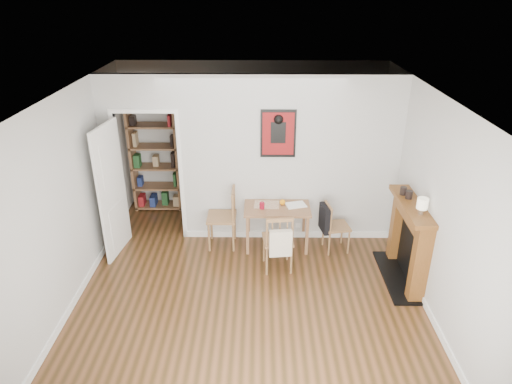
{
  "coord_description": "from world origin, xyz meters",
  "views": [
    {
      "loc": [
        0.14,
        -5.07,
        3.79
      ],
      "look_at": [
        0.08,
        0.6,
        1.15
      ],
      "focal_mm": 32.0,
      "sensor_mm": 36.0,
      "label": 1
    }
  ],
  "objects_px": {
    "ceramic_jar_a": "(409,195)",
    "ceramic_jar_b": "(403,191)",
    "chair_left": "(222,218)",
    "red_glass": "(262,206)",
    "fireplace": "(410,239)",
    "orange_fruit": "(282,202)",
    "dining_table": "(277,211)",
    "bookshelf": "(155,157)",
    "mantel_lamp": "(422,204)",
    "chair_front": "(278,240)",
    "notebook": "(296,205)",
    "chair_right": "(335,226)"
  },
  "relations": [
    {
      "from": "mantel_lamp",
      "to": "ceramic_jar_b",
      "type": "height_order",
      "value": "mantel_lamp"
    },
    {
      "from": "bookshelf",
      "to": "ceramic_jar_b",
      "type": "distance_m",
      "value": 4.22
    },
    {
      "from": "chair_front",
      "to": "ceramic_jar_b",
      "type": "xyz_separation_m",
      "value": [
        1.68,
        0.04,
        0.76
      ]
    },
    {
      "from": "chair_front",
      "to": "orange_fruit",
      "type": "bearing_deg",
      "value": 82.6
    },
    {
      "from": "dining_table",
      "to": "mantel_lamp",
      "type": "xyz_separation_m",
      "value": [
        1.73,
        -1.15,
        0.7
      ]
    },
    {
      "from": "dining_table",
      "to": "ceramic_jar_a",
      "type": "distance_m",
      "value": 1.95
    },
    {
      "from": "chair_front",
      "to": "notebook",
      "type": "bearing_deg",
      "value": 66.3
    },
    {
      "from": "chair_front",
      "to": "chair_right",
      "type": "bearing_deg",
      "value": 29.68
    },
    {
      "from": "red_glass",
      "to": "mantel_lamp",
      "type": "distance_m",
      "value": 2.31
    },
    {
      "from": "orange_fruit",
      "to": "ceramic_jar_b",
      "type": "xyz_separation_m",
      "value": [
        1.59,
        -0.64,
        0.49
      ]
    },
    {
      "from": "chair_front",
      "to": "ceramic_jar_b",
      "type": "distance_m",
      "value": 1.84
    },
    {
      "from": "chair_right",
      "to": "notebook",
      "type": "bearing_deg",
      "value": 165.74
    },
    {
      "from": "red_glass",
      "to": "ceramic_jar_b",
      "type": "height_order",
      "value": "ceramic_jar_b"
    },
    {
      "from": "mantel_lamp",
      "to": "notebook",
      "type": "bearing_deg",
      "value": 140.75
    },
    {
      "from": "chair_left",
      "to": "notebook",
      "type": "bearing_deg",
      "value": 1.79
    },
    {
      "from": "ceramic_jar_a",
      "to": "chair_left",
      "type": "bearing_deg",
      "value": 164.65
    },
    {
      "from": "dining_table",
      "to": "chair_right",
      "type": "relative_size",
      "value": 1.26
    },
    {
      "from": "bookshelf",
      "to": "fireplace",
      "type": "distance_m",
      "value": 4.43
    },
    {
      "from": "chair_left",
      "to": "bookshelf",
      "type": "distance_m",
      "value": 1.87
    },
    {
      "from": "fireplace",
      "to": "orange_fruit",
      "type": "height_order",
      "value": "fireplace"
    },
    {
      "from": "dining_table",
      "to": "ceramic_jar_a",
      "type": "xyz_separation_m",
      "value": [
        1.71,
        -0.7,
        0.62
      ]
    },
    {
      "from": "chair_right",
      "to": "mantel_lamp",
      "type": "bearing_deg",
      "value": -50.59
    },
    {
      "from": "dining_table",
      "to": "chair_right",
      "type": "xyz_separation_m",
      "value": [
        0.89,
        -0.12,
        -0.19
      ]
    },
    {
      "from": "mantel_lamp",
      "to": "ceramic_jar_b",
      "type": "xyz_separation_m",
      "value": [
        -0.06,
        0.57,
        -0.08
      ]
    },
    {
      "from": "ceramic_jar_a",
      "to": "red_glass",
      "type": "bearing_deg",
      "value": 162.04
    },
    {
      "from": "chair_left",
      "to": "red_glass",
      "type": "xyz_separation_m",
      "value": [
        0.62,
        -0.07,
        0.25
      ]
    },
    {
      "from": "bookshelf",
      "to": "chair_left",
      "type": "bearing_deg",
      "value": -46.17
    },
    {
      "from": "ceramic_jar_a",
      "to": "ceramic_jar_b",
      "type": "xyz_separation_m",
      "value": [
        -0.04,
        0.12,
        -0.0
      ]
    },
    {
      "from": "dining_table",
      "to": "mantel_lamp",
      "type": "relative_size",
      "value": 4.63
    },
    {
      "from": "bookshelf",
      "to": "notebook",
      "type": "bearing_deg",
      "value": -27.99
    },
    {
      "from": "red_glass",
      "to": "notebook",
      "type": "height_order",
      "value": "red_glass"
    },
    {
      "from": "mantel_lamp",
      "to": "ceramic_jar_a",
      "type": "distance_m",
      "value": 0.45
    },
    {
      "from": "fireplace",
      "to": "mantel_lamp",
      "type": "bearing_deg",
      "value": -95.31
    },
    {
      "from": "bookshelf",
      "to": "orange_fruit",
      "type": "height_order",
      "value": "bookshelf"
    },
    {
      "from": "ceramic_jar_a",
      "to": "bookshelf",
      "type": "bearing_deg",
      "value": 152.26
    },
    {
      "from": "dining_table",
      "to": "fireplace",
      "type": "relative_size",
      "value": 0.8
    },
    {
      "from": "red_glass",
      "to": "orange_fruit",
      "type": "distance_m",
      "value": 0.34
    },
    {
      "from": "chair_left",
      "to": "chair_front",
      "type": "xyz_separation_m",
      "value": [
        0.84,
        -0.63,
        -0.02
      ]
    },
    {
      "from": "dining_table",
      "to": "bookshelf",
      "type": "bearing_deg",
      "value": 148.18
    },
    {
      "from": "fireplace",
      "to": "ceramic_jar_b",
      "type": "distance_m",
      "value": 0.66
    },
    {
      "from": "chair_left",
      "to": "orange_fruit",
      "type": "bearing_deg",
      "value": 3.43
    },
    {
      "from": "chair_left",
      "to": "bookshelf",
      "type": "xyz_separation_m",
      "value": [
        -1.25,
        1.3,
        0.5
      ]
    },
    {
      "from": "fireplace",
      "to": "orange_fruit",
      "type": "distance_m",
      "value": 1.91
    },
    {
      "from": "bookshelf",
      "to": "red_glass",
      "type": "distance_m",
      "value": 2.33
    },
    {
      "from": "bookshelf",
      "to": "mantel_lamp",
      "type": "distance_m",
      "value": 4.56
    },
    {
      "from": "orange_fruit",
      "to": "ceramic_jar_a",
      "type": "bearing_deg",
      "value": -24.95
    },
    {
      "from": "dining_table",
      "to": "chair_left",
      "type": "xyz_separation_m",
      "value": [
        -0.85,
        0.0,
        -0.12
      ]
    },
    {
      "from": "bookshelf",
      "to": "ceramic_jar_a",
      "type": "height_order",
      "value": "bookshelf"
    },
    {
      "from": "orange_fruit",
      "to": "mantel_lamp",
      "type": "bearing_deg",
      "value": -36.11
    },
    {
      "from": "bookshelf",
      "to": "chair_front",
      "type": "bearing_deg",
      "value": -42.67
    }
  ]
}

